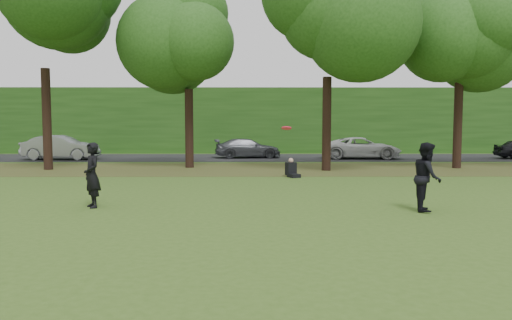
{
  "coord_description": "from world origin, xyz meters",
  "views": [
    {
      "loc": [
        0.33,
        -12.36,
        2.45
      ],
      "look_at": [
        0.43,
        2.39,
        1.3
      ],
      "focal_mm": 35.0,
      "sensor_mm": 36.0,
      "label": 1
    }
  ],
  "objects_px": {
    "player_left": "(92,175)",
    "frisbee": "(286,128)",
    "seated_person": "(292,170)",
    "player_right": "(427,177)"
  },
  "relations": [
    {
      "from": "player_left",
      "to": "frisbee",
      "type": "distance_m",
      "value": 5.65
    },
    {
      "from": "frisbee",
      "to": "seated_person",
      "type": "distance_m",
      "value": 8.52
    },
    {
      "from": "player_left",
      "to": "seated_person",
      "type": "height_order",
      "value": "player_left"
    },
    {
      "from": "player_right",
      "to": "frisbee",
      "type": "relative_size",
      "value": 5.89
    },
    {
      "from": "player_left",
      "to": "player_right",
      "type": "height_order",
      "value": "player_right"
    },
    {
      "from": "player_left",
      "to": "player_right",
      "type": "relative_size",
      "value": 0.98
    },
    {
      "from": "player_left",
      "to": "player_right",
      "type": "distance_m",
      "value": 9.32
    },
    {
      "from": "player_left",
      "to": "frisbee",
      "type": "relative_size",
      "value": 5.8
    },
    {
      "from": "frisbee",
      "to": "seated_person",
      "type": "xyz_separation_m",
      "value": [
        0.8,
        8.25,
        -1.95
      ]
    },
    {
      "from": "player_left",
      "to": "seated_person",
      "type": "xyz_separation_m",
      "value": [
        6.27,
        7.74,
        -0.61
      ]
    }
  ]
}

